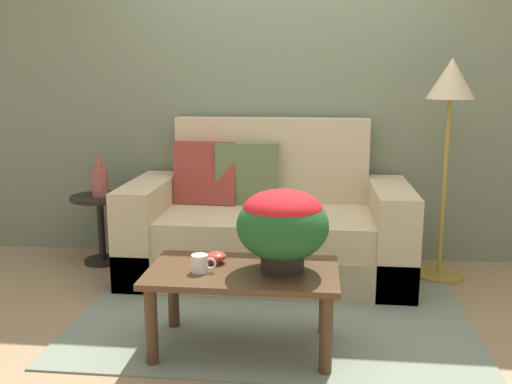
{
  "coord_description": "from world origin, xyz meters",
  "views": [
    {
      "loc": [
        0.24,
        -3.1,
        1.41
      ],
      "look_at": [
        -0.11,
        0.21,
        0.73
      ],
      "focal_mm": 40.0,
      "sensor_mm": 36.0,
      "label": 1
    }
  ],
  "objects_px": {
    "coffee_mug": "(200,263)",
    "couch": "(266,228)",
    "snack_bowl": "(216,257)",
    "potted_plant": "(283,223)",
    "side_table": "(101,216)",
    "coffee_table": "(243,283)",
    "table_vase": "(100,180)",
    "floor_lamp": "(450,105)"
  },
  "relations": [
    {
      "from": "side_table",
      "to": "floor_lamp",
      "type": "xyz_separation_m",
      "value": [
        2.5,
        -0.06,
        0.85
      ]
    },
    {
      "from": "coffee_mug",
      "to": "potted_plant",
      "type": "bearing_deg",
      "value": 9.67
    },
    {
      "from": "coffee_mug",
      "to": "table_vase",
      "type": "height_order",
      "value": "table_vase"
    },
    {
      "from": "snack_bowl",
      "to": "table_vase",
      "type": "bearing_deg",
      "value": 132.37
    },
    {
      "from": "snack_bowl",
      "to": "table_vase",
      "type": "height_order",
      "value": "table_vase"
    },
    {
      "from": "couch",
      "to": "floor_lamp",
      "type": "relative_size",
      "value": 1.29
    },
    {
      "from": "coffee_table",
      "to": "potted_plant",
      "type": "xyz_separation_m",
      "value": [
        0.2,
        0.01,
        0.32
      ]
    },
    {
      "from": "couch",
      "to": "floor_lamp",
      "type": "distance_m",
      "value": 1.51
    },
    {
      "from": "floor_lamp",
      "to": "table_vase",
      "type": "bearing_deg",
      "value": 178.88
    },
    {
      "from": "side_table",
      "to": "table_vase",
      "type": "xyz_separation_m",
      "value": [
        0.02,
        -0.02,
        0.28
      ]
    },
    {
      "from": "couch",
      "to": "coffee_mug",
      "type": "xyz_separation_m",
      "value": [
        -0.22,
        -1.24,
        0.15
      ]
    },
    {
      "from": "couch",
      "to": "table_vase",
      "type": "relative_size",
      "value": 6.64
    },
    {
      "from": "side_table",
      "to": "coffee_table",
      "type": "bearing_deg",
      "value": -45.8
    },
    {
      "from": "coffee_mug",
      "to": "coffee_table",
      "type": "bearing_deg",
      "value": 16.23
    },
    {
      "from": "potted_plant",
      "to": "couch",
      "type": "bearing_deg",
      "value": 99.12
    },
    {
      "from": "side_table",
      "to": "table_vase",
      "type": "height_order",
      "value": "table_vase"
    },
    {
      "from": "coffee_mug",
      "to": "snack_bowl",
      "type": "relative_size",
      "value": 1.13
    },
    {
      "from": "floor_lamp",
      "to": "coffee_mug",
      "type": "distance_m",
      "value": 2.07
    },
    {
      "from": "couch",
      "to": "coffee_mug",
      "type": "relative_size",
      "value": 15.38
    },
    {
      "from": "potted_plant",
      "to": "table_vase",
      "type": "relative_size",
      "value": 1.57
    },
    {
      "from": "coffee_table",
      "to": "side_table",
      "type": "bearing_deg",
      "value": 134.2
    },
    {
      "from": "table_vase",
      "to": "coffee_table",
      "type": "bearing_deg",
      "value": -45.82
    },
    {
      "from": "side_table",
      "to": "couch",
      "type": "bearing_deg",
      "value": -5.24
    },
    {
      "from": "couch",
      "to": "coffee_table",
      "type": "xyz_separation_m",
      "value": [
        -0.01,
        -1.18,
        0.03
      ]
    },
    {
      "from": "coffee_table",
      "to": "floor_lamp",
      "type": "relative_size",
      "value": 0.64
    },
    {
      "from": "couch",
      "to": "coffee_mug",
      "type": "bearing_deg",
      "value": -100.12
    },
    {
      "from": "coffee_mug",
      "to": "table_vase",
      "type": "distance_m",
      "value": 1.7
    },
    {
      "from": "potted_plant",
      "to": "snack_bowl",
      "type": "relative_size",
      "value": 4.12
    },
    {
      "from": "potted_plant",
      "to": "side_table",
      "type": "bearing_deg",
      "value": 138.64
    },
    {
      "from": "potted_plant",
      "to": "coffee_mug",
      "type": "relative_size",
      "value": 3.64
    },
    {
      "from": "couch",
      "to": "potted_plant",
      "type": "xyz_separation_m",
      "value": [
        0.19,
        -1.17,
        0.35
      ]
    },
    {
      "from": "side_table",
      "to": "floor_lamp",
      "type": "height_order",
      "value": "floor_lamp"
    },
    {
      "from": "coffee_table",
      "to": "table_vase",
      "type": "distance_m",
      "value": 1.8
    },
    {
      "from": "couch",
      "to": "potted_plant",
      "type": "distance_m",
      "value": 1.23
    },
    {
      "from": "coffee_table",
      "to": "snack_bowl",
      "type": "height_order",
      "value": "snack_bowl"
    },
    {
      "from": "side_table",
      "to": "coffee_mug",
      "type": "bearing_deg",
      "value": -52.18
    },
    {
      "from": "coffee_mug",
      "to": "couch",
      "type": "bearing_deg",
      "value": 79.88
    },
    {
      "from": "coffee_table",
      "to": "table_vase",
      "type": "xyz_separation_m",
      "value": [
        -1.24,
        1.28,
        0.28
      ]
    },
    {
      "from": "floor_lamp",
      "to": "coffee_mug",
      "type": "relative_size",
      "value": 11.95
    },
    {
      "from": "potted_plant",
      "to": "table_vase",
      "type": "xyz_separation_m",
      "value": [
        -1.44,
        1.27,
        -0.04
      ]
    },
    {
      "from": "side_table",
      "to": "potted_plant",
      "type": "bearing_deg",
      "value": -41.36
    },
    {
      "from": "side_table",
      "to": "table_vase",
      "type": "distance_m",
      "value": 0.28
    }
  ]
}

